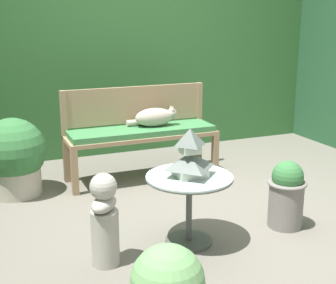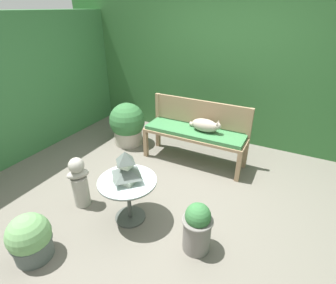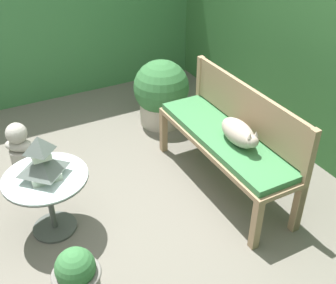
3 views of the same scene
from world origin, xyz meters
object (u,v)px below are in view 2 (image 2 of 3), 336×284
patio_table (128,189)px  pagoda_birdhouse (126,169)px  garden_bust (79,182)px  potted_plant_table_near (30,238)px  cat (205,125)px  potted_plant_hedge_corner (127,124)px  garden_bench (194,135)px  potted_plant_patio_mid (197,227)px

patio_table → pagoda_birdhouse: size_ratio=1.82×
garden_bust → potted_plant_table_near: bearing=-133.3°
pagoda_birdhouse → garden_bust: pagoda_birdhouse is taller
cat → pagoda_birdhouse: bearing=-98.8°
potted_plant_table_near → pagoda_birdhouse: bearing=58.6°
garden_bust → potted_plant_hedge_corner: potted_plant_hedge_corner is taller
patio_table → pagoda_birdhouse: bearing=-104.0°
garden_bench → potted_plant_table_near: size_ratio=3.21×
cat → potted_plant_table_near: bearing=-106.6°
garden_bust → potted_plant_hedge_corner: bearing=53.0°
garden_bench → cat: cat is taller
cat → patio_table: cat is taller
garden_bench → patio_table: (-0.16, -1.46, -0.05)m
potted_plant_table_near → garden_bench: bearing=73.7°
garden_bust → garden_bench: bearing=9.8°
cat → garden_bench: bearing=-166.2°
patio_table → garden_bust: garden_bust is taller
pagoda_birdhouse → garden_bust: 0.73m
patio_table → potted_plant_table_near: 1.01m
pagoda_birdhouse → potted_plant_patio_mid: (0.82, -0.04, -0.39)m
patio_table → pagoda_birdhouse: (-0.00, -0.00, 0.26)m
garden_bench → potted_plant_hedge_corner: potted_plant_hedge_corner is taller
garden_bench → garden_bust: (-0.80, -1.53, -0.14)m
garden_bust → potted_plant_patio_mid: garden_bust is taller
patio_table → garden_bust: 0.65m
garden_bench → potted_plant_table_near: (-0.68, -2.31, -0.23)m
garden_bench → potted_plant_patio_mid: size_ratio=2.83×
cat → potted_plant_table_near: (-0.82, -2.34, -0.40)m
garden_bust → cat: bearing=6.2°
garden_bench → garden_bust: size_ratio=2.38×
garden_bust → potted_plant_table_near: garden_bust is taller
pagoda_birdhouse → potted_plant_patio_mid: bearing=-3.0°
garden_bench → pagoda_birdhouse: size_ratio=4.42×
cat → potted_plant_patio_mid: bearing=-68.7°
garden_bench → potted_plant_hedge_corner: (-1.24, 0.04, -0.10)m
cat → potted_plant_table_near: cat is taller
pagoda_birdhouse → garden_bust: size_ratio=0.54×
cat → garden_bust: (-0.95, -1.56, -0.30)m
garden_bust → potted_plant_hedge_corner: 1.63m
pagoda_birdhouse → garden_bench: bearing=83.8°
potted_plant_patio_mid → potted_plant_table_near: bearing=-149.0°
potted_plant_hedge_corner → potted_plant_table_near: (0.56, -2.35, -0.13)m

